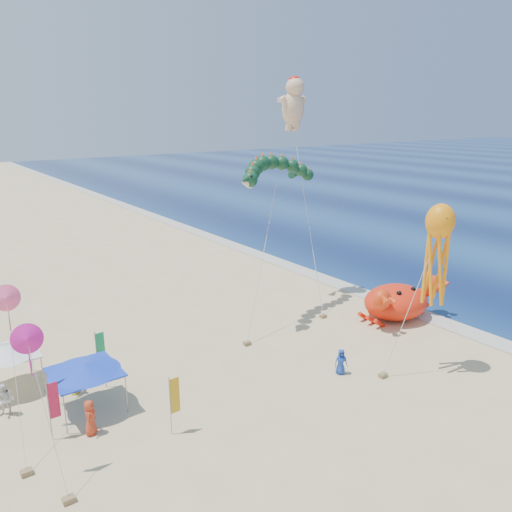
# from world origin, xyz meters

# --- Properties ---
(ground) EXTENTS (320.00, 320.00, 0.00)m
(ground) POSITION_xyz_m (0.00, 0.00, 0.00)
(ground) COLOR #D1B784
(ground) RESTS_ON ground
(foam_strip) EXTENTS (320.00, 320.00, 0.00)m
(foam_strip) POSITION_xyz_m (12.00, 0.00, 0.01)
(foam_strip) COLOR silver
(foam_strip) RESTS_ON ground
(crab_inflatable) EXTENTS (7.32, 4.69, 3.21)m
(crab_inflatable) POSITION_xyz_m (9.90, -0.49, 1.41)
(crab_inflatable) COLOR red
(crab_inflatable) RESTS_ON ground
(dragon_kite) EXTENTS (10.25, 6.44, 12.21)m
(dragon_kite) POSITION_xyz_m (2.83, 6.09, 11.13)
(dragon_kite) COLOR #0D311B
(dragon_kite) RESTS_ON ground
(cherub_kite) EXTENTS (2.77, 6.93, 18.41)m
(cherub_kite) POSITION_xyz_m (6.79, 8.77, 16.34)
(cherub_kite) COLOR #E7B58D
(cherub_kite) RESTS_ON ground
(octopus_kite) EXTENTS (4.10, 1.89, 10.55)m
(octopus_kite) POSITION_xyz_m (4.67, -6.92, 7.99)
(octopus_kite) COLOR orange
(octopus_kite) RESTS_ON ground
(canopy_blue) EXTENTS (3.78, 3.78, 2.71)m
(canopy_blue) POSITION_xyz_m (-13.88, 1.30, 2.44)
(canopy_blue) COLOR gray
(canopy_blue) RESTS_ON ground
(canopy_white) EXTENTS (3.60, 3.60, 2.71)m
(canopy_white) POSITION_xyz_m (-16.85, 6.03, 2.44)
(canopy_white) COLOR gray
(canopy_white) RESTS_ON ground
(feather_flags) EXTENTS (9.23, 7.38, 3.20)m
(feather_flags) POSITION_xyz_m (-14.71, 0.61, 2.01)
(feather_flags) COLOR gray
(feather_flags) RESTS_ON ground
(beachgoers) EXTENTS (30.67, 9.19, 1.89)m
(beachgoers) POSITION_xyz_m (-12.65, 1.44, 0.90)
(beachgoers) COLOR #1B40A3
(beachgoers) RESTS_ON ground
(small_kites) EXTENTS (1.70, 13.25, 7.72)m
(small_kites) POSITION_xyz_m (-17.13, 1.77, 5.52)
(small_kites) COLOR yellow
(small_kites) RESTS_ON ground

